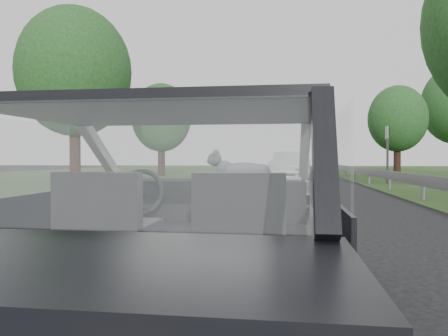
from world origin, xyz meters
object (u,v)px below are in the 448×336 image
(highway_sign, at_px, (387,155))
(subject_car, at_px, (183,228))
(other_car, at_px, (290,166))
(cat, at_px, (244,170))

(highway_sign, bearing_deg, subject_car, -101.95)
(subject_car, height_order, other_car, other_car)
(cat, bearing_deg, highway_sign, 84.97)
(subject_car, distance_m, highway_sign, 19.27)
(subject_car, xyz_separation_m, cat, (0.33, 0.63, 0.35))
(subject_car, height_order, cat, subject_car)
(subject_car, distance_m, other_car, 21.17)
(other_car, bearing_deg, cat, -81.53)
(cat, bearing_deg, other_car, 99.12)
(other_car, bearing_deg, subject_car, -82.37)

